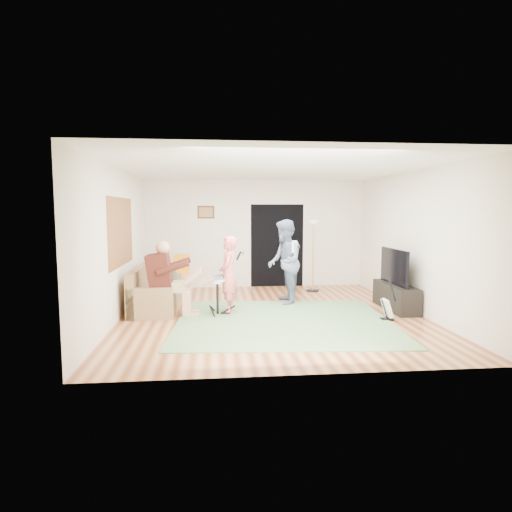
% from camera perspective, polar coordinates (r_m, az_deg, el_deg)
% --- Properties ---
extents(floor, '(6.00, 6.00, 0.00)m').
position_cam_1_polar(floor, '(8.10, 2.03, -7.77)').
color(floor, brown).
rests_on(floor, ground).
extents(walls, '(5.50, 6.00, 2.70)m').
position_cam_1_polar(walls, '(7.89, 2.06, 1.80)').
color(walls, beige).
rests_on(walls, floor).
extents(ceiling, '(6.00, 6.00, 0.00)m').
position_cam_1_polar(ceiling, '(7.90, 2.10, 11.61)').
color(ceiling, white).
rests_on(ceiling, walls).
extents(window_blinds, '(0.00, 2.05, 2.05)m').
position_cam_1_polar(window_blinds, '(8.18, -17.57, 3.08)').
color(window_blinds, brown).
rests_on(window_blinds, walls).
extents(doorway, '(2.10, 0.00, 2.10)m').
position_cam_1_polar(doorway, '(10.94, 2.83, 1.39)').
color(doorway, black).
rests_on(doorway, walls).
extents(picture_frame, '(0.42, 0.03, 0.32)m').
position_cam_1_polar(picture_frame, '(10.79, -6.70, 5.82)').
color(picture_frame, '#3F2314').
rests_on(picture_frame, walls).
extents(area_rug, '(3.93, 3.57, 0.02)m').
position_cam_1_polar(area_rug, '(7.59, 3.68, -8.65)').
color(area_rug, '#567E4D').
rests_on(area_rug, floor).
extents(sofa, '(0.83, 2.01, 0.81)m').
position_cam_1_polar(sofa, '(8.78, -13.67, -5.05)').
color(sofa, olive).
rests_on(sofa, floor).
extents(drummer, '(0.90, 0.50, 1.39)m').
position_cam_1_polar(drummer, '(8.04, -11.38, -4.04)').
color(drummer, '#491B14').
rests_on(drummer, sofa).
extents(drum_kit, '(0.39, 0.70, 0.72)m').
position_cam_1_polar(drum_kit, '(8.04, -5.16, -5.58)').
color(drum_kit, black).
rests_on(drum_kit, floor).
extents(singer, '(0.42, 0.58, 1.46)m').
position_cam_1_polar(singer, '(8.10, -3.71, -2.50)').
color(singer, '#F46C6A').
rests_on(singer, floor).
extents(microphone, '(0.06, 0.06, 0.24)m').
position_cam_1_polar(microphone, '(8.06, -2.31, 0.05)').
color(microphone, black).
rests_on(microphone, singer).
extents(guitarist, '(0.70, 0.88, 1.76)m').
position_cam_1_polar(guitarist, '(8.90, 3.83, -0.78)').
color(guitarist, slate).
rests_on(guitarist, floor).
extents(guitar_held, '(0.23, 0.61, 0.26)m').
position_cam_1_polar(guitar_held, '(8.90, 5.11, 1.26)').
color(guitar_held, white).
rests_on(guitar_held, guitarist).
extents(guitar_spare, '(0.27, 0.24, 0.75)m').
position_cam_1_polar(guitar_spare, '(7.98, 17.11, -6.65)').
color(guitar_spare, black).
rests_on(guitar_spare, floor).
extents(torchiere_lamp, '(0.31, 0.31, 1.71)m').
position_cam_1_polar(torchiere_lamp, '(10.33, 7.65, 1.76)').
color(torchiere_lamp, black).
rests_on(torchiere_lamp, floor).
extents(dining_chair, '(0.40, 0.42, 0.93)m').
position_cam_1_polar(dining_chair, '(10.09, -9.91, -3.19)').
color(dining_chair, tan).
rests_on(dining_chair, floor).
extents(tv_cabinet, '(0.40, 1.40, 0.50)m').
position_cam_1_polar(tv_cabinet, '(8.89, 18.12, -5.17)').
color(tv_cabinet, black).
rests_on(tv_cabinet, floor).
extents(television, '(0.06, 1.17, 0.70)m').
position_cam_1_polar(television, '(8.78, 17.95, -1.34)').
color(television, black).
rests_on(television, tv_cabinet).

